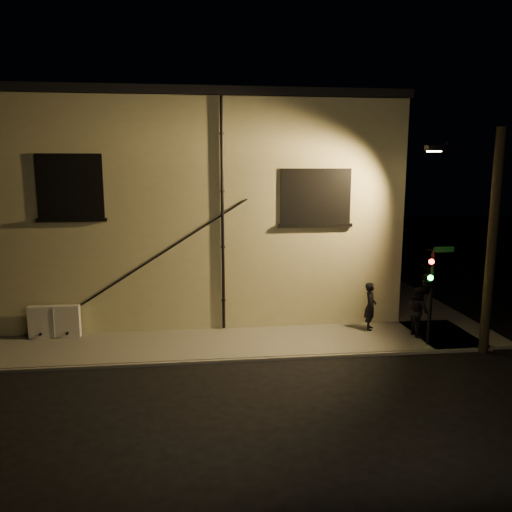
{
  "coord_description": "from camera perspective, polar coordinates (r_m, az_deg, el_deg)",
  "views": [
    {
      "loc": [
        -2.7,
        -14.87,
        6.04
      ],
      "look_at": [
        -0.73,
        1.8,
        3.05
      ],
      "focal_mm": 35.0,
      "sensor_mm": 36.0,
      "label": 1
    }
  ],
  "objects": [
    {
      "name": "streetlamp_pole",
      "position": [
        17.57,
        25.05,
        2.0
      ],
      "size": [
        2.03,
        1.39,
        7.26
      ],
      "color": "black",
      "rests_on": "ground"
    },
    {
      "name": "pedestrian_b",
      "position": [
        18.71,
        18.11,
        -5.99
      ],
      "size": [
        0.7,
        0.89,
        1.79
      ],
      "primitive_type": "imported",
      "rotation": [
        0.0,
        0.0,
        1.59
      ],
      "color": "black",
      "rests_on": "sidewalk"
    },
    {
      "name": "traffic_signal",
      "position": [
        17.36,
        19.02,
        -2.67
      ],
      "size": [
        1.26,
        1.97,
        3.34
      ],
      "color": "black",
      "rests_on": "sidewalk"
    },
    {
      "name": "ground",
      "position": [
        16.28,
        3.36,
        -11.69
      ],
      "size": [
        90.0,
        90.0,
        0.0
      ],
      "primitive_type": "plane",
      "color": "black"
    },
    {
      "name": "pedestrian_a",
      "position": [
        18.89,
        12.93,
        -5.6
      ],
      "size": [
        0.62,
        0.75,
        1.77
      ],
      "primitive_type": "imported",
      "rotation": [
        0.0,
        0.0,
        1.22
      ],
      "color": "black",
      "rests_on": "sidewalk"
    },
    {
      "name": "building",
      "position": [
        23.93,
        -7.49,
        6.11
      ],
      "size": [
        16.2,
        12.23,
        8.8
      ],
      "color": "#C5C18E",
      "rests_on": "ground"
    },
    {
      "name": "utility_cabinet",
      "position": [
        19.05,
        -22.03,
        -6.95
      ],
      "size": [
        1.74,
        0.29,
        1.14
      ],
      "primitive_type": "cube",
      "color": "silver",
      "rests_on": "sidewalk"
    },
    {
      "name": "sidewalk",
      "position": [
        20.55,
        4.59,
        -6.84
      ],
      "size": [
        21.0,
        16.0,
        0.12
      ],
      "color": "#65645B",
      "rests_on": "ground"
    }
  ]
}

